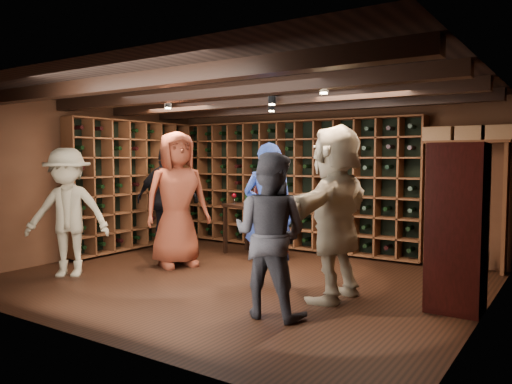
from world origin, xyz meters
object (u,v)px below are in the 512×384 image
Objects in this scene: display_cabinet at (457,231)px; tasting_table at (255,211)px; guest_red_floral at (177,199)px; guest_woman_black at (168,199)px; guest_beige at (335,213)px; man_grey_suit at (270,235)px; guest_khaki at (68,212)px; man_blue_shirt at (269,214)px.

display_cabinet reaches higher than tasting_table.
guest_red_floral reaches higher than display_cabinet.
guest_beige reaches higher than guest_woman_black.
man_grey_suit is 2.72m from guest_red_floral.
man_grey_suit is 3.12m from tasting_table.
guest_woman_black is 1.04× the size of guest_khaki.
tasting_table is at bearing 3.56° from guest_red_floral.
tasting_table is (-2.15, 1.58, -0.25)m from guest_beige.
tasting_table is (-1.86, 2.51, -0.09)m from man_grey_suit.
guest_beige reaches higher than display_cabinet.
guest_woman_black is at bearing -35.83° from man_grey_suit.
display_cabinet is 0.87× the size of guest_red_floral.
display_cabinet is at bearing 107.03° from guest_beige.
guest_khaki is at bearing -164.86° from display_cabinet.
guest_woman_black is (-3.25, 1.93, 0.07)m from man_grey_suit.
display_cabinet reaches higher than man_grey_suit.
guest_khaki reaches higher than display_cabinet.
guest_khaki is (-0.81, -1.31, -0.13)m from guest_red_floral.
guest_red_floral is at bearing 115.78° from guest_woman_black.
guest_woman_black is at bearing -35.22° from man_blue_shirt.
display_cabinet is 1.30m from guest_beige.
tasting_table is (0.55, 1.26, -0.26)m from guest_red_floral.
guest_beige is (2.70, -0.32, -0.01)m from guest_red_floral.
man_blue_shirt is at bearing -33.41° from tasting_table.
man_blue_shirt is 0.91× the size of guest_beige.
man_blue_shirt is 2.77m from guest_khaki.
guest_khaki is at bearing 175.51° from guest_red_floral.
tasting_table is (1.36, 2.57, -0.13)m from guest_khaki.
guest_red_floral is (-2.41, 1.25, 0.17)m from man_grey_suit.
man_blue_shirt is at bearing -68.37° from guest_red_floral.
tasting_table is at bearing -122.80° from guest_beige.
guest_red_floral is 1.40m from tasting_table.
man_blue_shirt is at bearing 136.56° from guest_woman_black.
guest_woman_black is 1.48× the size of tasting_table.
man_grey_suit is at bearing -90.14° from guest_red_floral.
guest_khaki is at bearing 65.87° from guest_woman_black.
guest_woman_black is (-4.80, 0.70, 0.06)m from display_cabinet.
man_blue_shirt is 1.47× the size of tasting_table.
guest_beige is (0.30, 0.93, 0.16)m from man_grey_suit.
man_blue_shirt is at bearing -10.81° from guest_khaki.
guest_beige is at bearing -166.49° from display_cabinet.
guest_woman_black is 1.52m from tasting_table.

